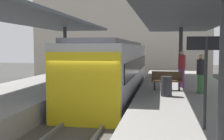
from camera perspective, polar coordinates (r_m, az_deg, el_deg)
name	(u,v)px	position (r m, az deg, el deg)	size (l,w,h in m)	color
ground_plane	(91,124)	(10.89, -4.37, -11.12)	(80.00, 80.00, 0.00)	#383835
platform_left	(1,108)	(12.27, -21.96, -7.24)	(4.40, 28.00, 1.00)	gray
platform_right	(193,116)	(10.48, 16.40, -9.08)	(4.40, 28.00, 1.00)	gray
track_ballast	(91,122)	(10.86, -4.38, -10.61)	(3.20, 28.00, 0.20)	#4C4742
rail_near_side	(73,117)	(11.02, -8.06, -9.51)	(0.08, 28.00, 0.14)	slate
rail_far_side	(109,118)	(10.66, -0.58, -9.94)	(0.08, 28.00, 0.14)	slate
commuter_train	(113,70)	(15.40, 0.29, 0.05)	(2.78, 12.19, 3.10)	#ADADB2
canopy_left	(16,16)	(13.31, -19.20, 10.51)	(4.18, 21.00, 3.50)	#333335
canopy_right	(192,15)	(11.66, 16.09, 10.79)	(4.18, 21.00, 3.36)	#333335
platform_bench	(167,80)	(12.98, 11.25, -2.05)	(1.40, 0.41, 0.86)	black
platform_sign	(206,61)	(6.85, 18.80, 1.68)	(0.90, 0.08, 2.21)	#262628
litter_bin	(166,86)	(11.34, 11.15, -3.33)	(0.44, 0.44, 0.80)	#2D2D30
passenger_near_bench	(201,73)	(12.30, 17.84, -0.66)	(0.36, 0.36, 1.67)	#386B3D
passenger_mid_platform	(182,68)	(14.14, 14.19, 0.39)	(0.36, 0.36, 1.81)	#7A337A
station_building_backdrop	(123,24)	(30.55, 2.23, 9.37)	(18.00, 6.00, 11.00)	#A89E8E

